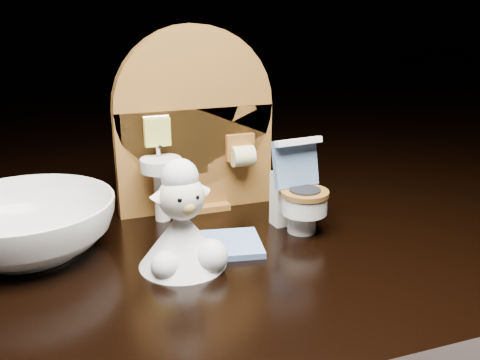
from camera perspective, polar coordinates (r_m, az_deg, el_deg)
The scene contains 6 objects.
backdrop_panel at distance 0.44m, azimuth -4.93°, elevation 5.15°, with size 0.13×0.05×0.15m.
toy_toilet at distance 0.41m, azimuth 6.22°, elevation -1.75°, with size 0.04×0.05×0.07m.
bath_mat at distance 0.38m, azimuth -1.96°, elevation -6.91°, with size 0.06×0.05×0.00m, color #5C7FAF.
toilet_brush at distance 0.42m, azimuth 5.68°, elevation -3.10°, with size 0.02×0.02×0.04m.
plush_lamb at distance 0.35m, azimuth -6.09°, elevation -5.27°, with size 0.06×0.06×0.08m.
ceramic_bowl at distance 0.40m, azimuth -21.77°, elevation -4.63°, with size 0.12×0.12×0.04m, color white.
Camera 1 is at (-0.11, -0.35, 0.17)m, focal length 40.00 mm.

